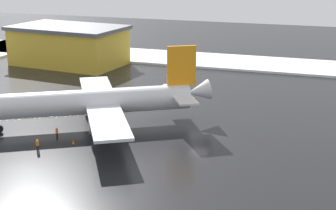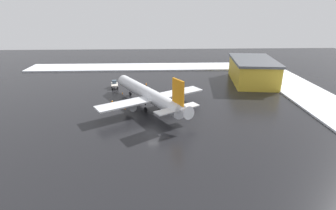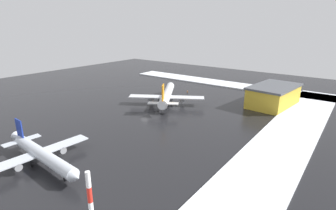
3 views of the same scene
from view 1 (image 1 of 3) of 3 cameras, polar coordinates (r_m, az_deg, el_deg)
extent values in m
plane|color=black|center=(72.35, 3.41, -3.47)|extent=(240.00, 240.00, 0.00)
cube|color=white|center=(119.51, 9.84, 4.53)|extent=(152.00, 16.00, 0.50)
cylinder|color=silver|center=(75.66, -9.82, 0.26)|extent=(29.94, 20.04, 3.71)
cone|color=silver|center=(78.17, 3.35, 1.51)|extent=(4.96, 4.71, 3.61)
cube|color=silver|center=(67.43, -6.65, -1.93)|extent=(11.42, 14.62, 0.39)
cylinder|color=gray|center=(69.80, -7.25, -2.25)|extent=(4.30, 3.78, 2.18)
cube|color=silver|center=(84.53, -7.90, 1.86)|extent=(11.42, 14.62, 0.39)
cylinder|color=gray|center=(82.68, -8.12, 0.73)|extent=(4.30, 3.78, 2.18)
cube|color=orange|center=(76.56, 1.51, 4.32)|extent=(3.94, 2.58, 6.11)
cube|color=silver|center=(74.48, 1.92, 0.59)|extent=(5.13, 5.95, 0.26)
cube|color=silver|center=(80.60, 0.78, 1.85)|extent=(5.13, 5.95, 0.26)
cylinder|color=black|center=(74.03, -7.14, -1.31)|extent=(0.26, 0.26, 0.76)
cylinder|color=black|center=(74.53, -7.10, -2.47)|extent=(1.22, 0.95, 1.20)
cylinder|color=black|center=(78.60, -7.47, -0.25)|extent=(0.26, 0.26, 0.76)
cylinder|color=black|center=(79.07, -7.43, -1.35)|extent=(1.22, 0.95, 1.20)
cylinder|color=black|center=(72.66, -12.15, -3.38)|extent=(0.16, 0.16, 0.85)
cylinder|color=black|center=(72.50, -12.23, -3.43)|extent=(0.16, 0.16, 0.85)
cylinder|color=orange|center=(72.33, -12.22, -2.86)|extent=(0.36, 0.36, 0.62)
sphere|color=tan|center=(72.20, -12.24, -2.54)|extent=(0.24, 0.24, 0.24)
cylinder|color=black|center=(68.74, -14.14, -4.69)|extent=(0.16, 0.16, 0.85)
cylinder|color=black|center=(68.77, -14.31, -4.70)|extent=(0.16, 0.16, 0.85)
cylinder|color=orange|center=(68.50, -14.27, -4.12)|extent=(0.36, 0.36, 0.62)
sphere|color=tan|center=(68.35, -14.30, -3.78)|extent=(0.24, 0.24, 0.24)
cube|color=gold|center=(119.61, -10.93, 6.32)|extent=(25.49, 16.74, 8.00)
cube|color=#4C4F54|center=(118.93, -11.05, 8.40)|extent=(26.60, 17.85, 0.80)
cone|color=orange|center=(79.80, -7.53, -1.43)|extent=(0.36, 0.36, 0.55)
cone|color=orange|center=(70.55, -10.47, -4.02)|extent=(0.36, 0.36, 0.55)
camera|label=2|loc=(75.96, 48.84, 13.50)|focal=28.00mm
camera|label=3|loc=(141.19, 43.01, 15.91)|focal=28.00mm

